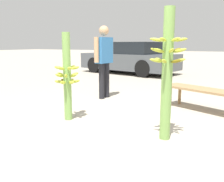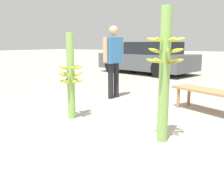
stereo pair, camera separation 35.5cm
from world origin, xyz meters
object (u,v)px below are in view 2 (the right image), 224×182
at_px(banana_stalk_left, 71,76).
at_px(parked_car, 147,58).
at_px(banana_stalk_center, 164,73).
at_px(vendor_person, 114,56).
at_px(market_bench, 210,93).

bearing_deg(banana_stalk_left, parked_car, 104.65).
distance_m(banana_stalk_center, parked_car, 7.39).
distance_m(banana_stalk_left, parked_car, 6.71).
height_order(banana_stalk_left, vendor_person, vendor_person).
height_order(banana_stalk_left, parked_car, banana_stalk_left).
bearing_deg(banana_stalk_center, vendor_person, 136.21).
relative_size(banana_stalk_left, vendor_person, 0.87).
xyz_separation_m(vendor_person, parked_car, (-1.42, 4.79, -0.32)).
xyz_separation_m(banana_stalk_left, market_bench, (1.83, 1.54, -0.34)).
bearing_deg(banana_stalk_center, market_bench, 82.66).
relative_size(market_bench, parked_car, 0.34).
height_order(vendor_person, market_bench, vendor_person).
distance_m(banana_stalk_left, banana_stalk_center, 1.63).
height_order(banana_stalk_left, banana_stalk_center, banana_stalk_center).
distance_m(banana_stalk_center, market_bench, 1.75).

